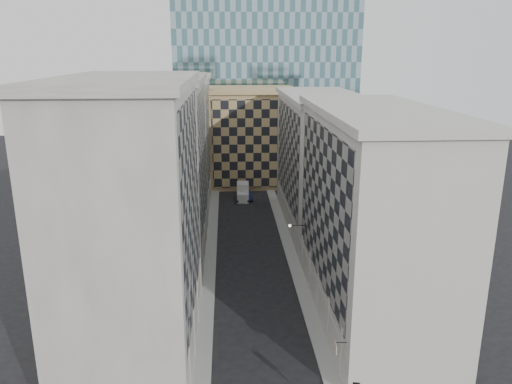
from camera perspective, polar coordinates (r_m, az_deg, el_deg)
name	(u,v)px	position (r m, az deg, el deg)	size (l,w,h in m)	color
sidewalk_west	(211,256)	(65.24, -5.22, -7.31)	(1.50, 100.00, 0.15)	#999994
sidewalk_east	(291,254)	(65.71, 4.04, -7.11)	(1.50, 100.00, 0.15)	#999994
bldg_left_a	(135,218)	(43.97, -13.67, -2.96)	(10.80, 22.80, 23.70)	gray
bldg_left_b	(165,167)	(65.07, -10.36, 2.86)	(10.80, 22.80, 22.70)	gray
bldg_left_c	(180,141)	(86.63, -8.67, 5.81)	(10.80, 22.80, 21.70)	gray
bldg_right_a	(371,215)	(49.48, 12.98, -2.63)	(10.80, 26.80, 20.70)	#B4B0A5
bldg_right_b	(320,161)	(74.97, 7.31, 3.54)	(10.80, 28.80, 19.70)	#B4B0A5
tan_block	(251,136)	(99.33, -0.52, 6.44)	(16.80, 14.80, 18.80)	tan
church_tower	(239,44)	(112.02, -1.99, 16.50)	(7.20, 7.20, 51.50)	#2F2924
flagpoles_left	(191,284)	(40.19, -7.43, -10.37)	(0.10, 6.33, 2.33)	gray
bracket_lamp	(291,226)	(57.84, 4.06, -3.86)	(1.98, 0.36, 0.36)	black
box_truck	(243,193)	(89.13, -1.51, -0.06)	(2.26, 5.23, 2.83)	#BDBDBD
dark_car	(247,195)	(89.07, -1.07, -0.40)	(1.57, 4.51, 1.48)	#10173B
shop_sign	(336,347)	(40.36, 9.14, -17.11)	(0.92, 0.74, 0.82)	black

